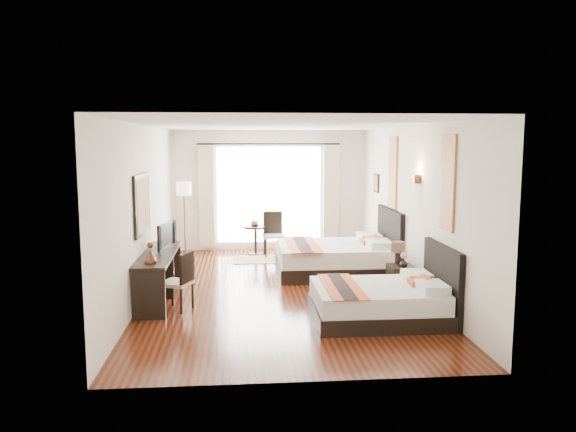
{
  "coord_description": "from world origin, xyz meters",
  "views": [
    {
      "loc": [
        -0.67,
        -9.36,
        2.51
      ],
      "look_at": [
        0.15,
        0.28,
        1.24
      ],
      "focal_mm": 35.0,
      "sensor_mm": 36.0,
      "label": 1
    }
  ],
  "objects": [
    {
      "name": "bronze_figurine",
      "position": [
        -1.99,
        -1.17,
        0.89
      ],
      "size": [
        0.18,
        0.18,
        0.28
      ],
      "primitive_type": null,
      "rotation": [
        0.0,
        0.0,
        0.0
      ],
      "color": "#4D2B1B",
      "rests_on": "console_desk"
    },
    {
      "name": "window_glass",
      "position": [
        0.0,
        3.73,
        1.3
      ],
      "size": [
        2.4,
        0.02,
        2.2
      ],
      "primitive_type": "cube",
      "color": "white",
      "rests_on": "wall_window"
    },
    {
      "name": "mirror_glass",
      "position": [
        -2.19,
        -0.4,
        1.55
      ],
      "size": [
        0.01,
        1.12,
        0.82
      ],
      "primitive_type": "cube",
      "color": "white",
      "rests_on": "mirror_frame"
    },
    {
      "name": "art_panel_far",
      "position": [
        2.23,
        1.11,
        1.95
      ],
      "size": [
        0.03,
        0.5,
        1.35
      ],
      "primitive_type": "cube",
      "color": "maroon",
      "rests_on": "wall_headboard"
    },
    {
      "name": "bed_near",
      "position": [
        1.35,
        -1.74,
        0.28
      ],
      "size": [
        1.9,
        1.48,
        1.06
      ],
      "color": "black",
      "rests_on": "floor"
    },
    {
      "name": "wall_entry",
      "position": [
        0.0,
        -3.75,
        1.4
      ],
      "size": [
        4.5,
        0.01,
        2.8
      ],
      "primitive_type": "cube",
      "color": "silver",
      "rests_on": "floor"
    },
    {
      "name": "drape_left",
      "position": [
        -1.45,
        3.63,
        1.28
      ],
      "size": [
        0.35,
        0.14,
        2.35
      ],
      "primitive_type": "cube",
      "color": "#B5AA8C",
      "rests_on": "floor"
    },
    {
      "name": "mirror_frame",
      "position": [
        -2.22,
        -0.4,
        1.55
      ],
      "size": [
        0.04,
        1.25,
        0.95
      ],
      "primitive_type": "cube",
      "color": "black",
      "rests_on": "wall_desk"
    },
    {
      "name": "vase",
      "position": [
        1.99,
        -0.54,
        0.57
      ],
      "size": [
        0.14,
        0.14,
        0.14
      ],
      "primitive_type": "imported",
      "rotation": [
        0.0,
        0.0,
        -0.03
      ],
      "color": "black",
      "rests_on": "nightstand"
    },
    {
      "name": "jute_rug",
      "position": [
        -0.19,
        2.52,
        0.01
      ],
      "size": [
        1.3,
        0.89,
        0.01
      ],
      "primitive_type": "cube",
      "rotation": [
        0.0,
        0.0,
        0.01
      ],
      "color": "tan",
      "rests_on": "floor"
    },
    {
      "name": "floor",
      "position": [
        0.0,
        0.0,
        -0.01
      ],
      "size": [
        4.5,
        7.5,
        0.01
      ],
      "primitive_type": "cube",
      "color": "#390F0A",
      "rests_on": "ground"
    },
    {
      "name": "table_lamp",
      "position": [
        1.95,
        -0.34,
        0.75
      ],
      "size": [
        0.23,
        0.23,
        0.37
      ],
      "color": "black",
      "rests_on": "nightstand"
    },
    {
      "name": "wall_window",
      "position": [
        0.0,
        3.75,
        1.4
      ],
      "size": [
        4.5,
        0.01,
        2.8
      ],
      "primitive_type": "cube",
      "color": "silver",
      "rests_on": "floor"
    },
    {
      "name": "ceiling",
      "position": [
        0.0,
        0.0,
        2.79
      ],
      "size": [
        4.5,
        7.5,
        0.02
      ],
      "primitive_type": "cube",
      "color": "white",
      "rests_on": "wall_headboard"
    },
    {
      "name": "nightstand",
      "position": [
        1.99,
        -0.44,
        0.24
      ],
      "size": [
        0.4,
        0.5,
        0.48
      ],
      "primitive_type": "cube",
      "color": "black",
      "rests_on": "floor"
    },
    {
      "name": "television",
      "position": [
        -1.97,
        0.02,
        0.97
      ],
      "size": [
        0.28,
        0.76,
        0.44
      ],
      "primitive_type": "imported",
      "rotation": [
        0.0,
        0.0,
        1.32
      ],
      "color": "black",
      "rests_on": "console_desk"
    },
    {
      "name": "art_panel_near",
      "position": [
        2.23,
        -1.74,
        1.95
      ],
      "size": [
        0.03,
        0.5,
        1.35
      ],
      "primitive_type": "cube",
      "color": "maroon",
      "rests_on": "wall_headboard"
    },
    {
      "name": "console_desk",
      "position": [
        -1.99,
        -0.4,
        0.38
      ],
      "size": [
        0.5,
        2.2,
        0.76
      ],
      "primitive_type": "cube",
      "color": "black",
      "rests_on": "floor"
    },
    {
      "name": "floor_lamp",
      "position": [
        -1.91,
        3.16,
        1.39
      ],
      "size": [
        0.33,
        0.33,
        1.65
      ],
      "color": "black",
      "rests_on": "floor"
    },
    {
      "name": "bed_far",
      "position": [
        1.2,
        1.11,
        0.32
      ],
      "size": [
        2.21,
        1.72,
        1.25
      ],
      "color": "black",
      "rests_on": "floor"
    },
    {
      "name": "sheer_curtain",
      "position": [
        0.0,
        3.67,
        1.3
      ],
      "size": [
        2.3,
        0.02,
        2.1
      ],
      "primitive_type": "cube",
      "color": "white",
      "rests_on": "wall_window"
    },
    {
      "name": "fruit_bowl",
      "position": [
        -0.36,
        3.12,
        0.68
      ],
      "size": [
        0.25,
        0.25,
        0.05
      ],
      "primitive_type": "imported",
      "rotation": [
        0.0,
        0.0,
        0.19
      ],
      "color": "#442418",
      "rests_on": "side_table"
    },
    {
      "name": "drape_right",
      "position": [
        1.45,
        3.63,
        1.28
      ],
      "size": [
        0.35,
        0.14,
        2.35
      ],
      "primitive_type": "cube",
      "color": "#B5AA8C",
      "rests_on": "floor"
    },
    {
      "name": "wall_sconce",
      "position": [
        2.19,
        -0.44,
        1.92
      ],
      "size": [
        0.1,
        0.14,
        0.14
      ],
      "primitive_type": "cube",
      "color": "#4D2B1B",
      "rests_on": "wall_headboard"
    },
    {
      "name": "wall_headboard",
      "position": [
        2.25,
        0.0,
        1.4
      ],
      "size": [
        0.01,
        7.5,
        2.8
      ],
      "primitive_type": "cube",
      "color": "silver",
      "rests_on": "floor"
    },
    {
      "name": "side_table",
      "position": [
        -0.34,
        3.11,
        0.33
      ],
      "size": [
        0.56,
        0.56,
        0.65
      ],
      "primitive_type": "cylinder",
      "color": "black",
      "rests_on": "floor"
    },
    {
      "name": "desk_chair",
      "position": [
        -1.63,
        -1.03,
        0.27
      ],
      "size": [
        0.54,
        0.54,
        0.89
      ],
      "rotation": [
        0.0,
        0.0,
        2.73
      ],
      "color": "#C2B995",
      "rests_on": "floor"
    },
    {
      "name": "window_chair",
      "position": [
        0.06,
        2.93,
        0.3
      ],
      "size": [
        0.47,
        0.47,
        0.98
      ],
      "rotation": [
        0.0,
        0.0,
        -1.53
      ],
      "color": "#C2B995",
      "rests_on": "floor"
    },
    {
      "name": "wall_desk",
      "position": [
        -2.25,
        0.0,
        1.4
      ],
      "size": [
        0.01,
        7.5,
        2.8
      ],
      "primitive_type": "cube",
      "color": "silver",
      "rests_on": "floor"
    }
  ]
}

